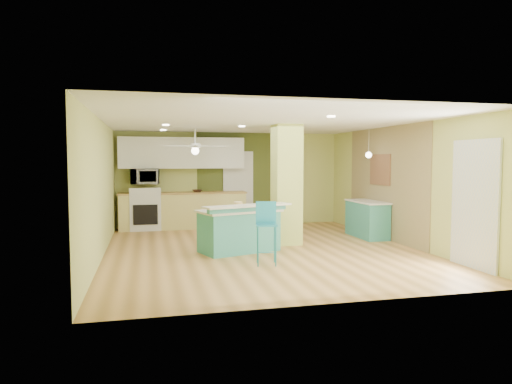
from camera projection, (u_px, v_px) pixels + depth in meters
floor at (262, 250)px, 9.01m from camera, size 6.00×7.00×0.01m
ceiling at (262, 122)px, 8.83m from camera, size 6.00×7.00×0.01m
wall_back at (231, 179)px, 12.32m from camera, size 6.00×0.01×2.50m
wall_front at (333, 203)px, 5.52m from camera, size 6.00×0.01×2.50m
wall_left at (101, 189)px, 8.22m from camera, size 0.01×7.00×2.50m
wall_right at (400, 185)px, 9.61m from camera, size 0.01×7.00×2.50m
wood_panel at (385, 183)px, 10.19m from camera, size 0.02×3.40×2.50m
olive_accent at (238, 179)px, 12.35m from camera, size 2.20×0.02×2.50m
interior_door at (238, 188)px, 12.34m from camera, size 0.82×0.05×2.00m
french_door at (474, 204)px, 7.39m from camera, size 0.04×1.08×2.10m
column at (286, 185)px, 9.55m from camera, size 0.55×0.55×2.50m
kitchen_run at (183, 210)px, 11.78m from camera, size 3.25×0.63×0.94m
stove at (145, 212)px, 11.55m from camera, size 0.76×0.66×1.08m
upper_cabinets at (182, 153)px, 11.79m from camera, size 3.20×0.34×0.80m
microwave at (145, 177)px, 11.50m from camera, size 0.70×0.48×0.39m
ceiling_fan at (195, 147)px, 10.55m from camera, size 1.41×1.41×0.61m
pendant_lamp at (369, 155)px, 10.21m from camera, size 0.14×0.14×0.69m
wall_decor at (380, 170)px, 10.36m from camera, size 0.03×0.90×0.70m
peninsula at (239, 229)px, 8.78m from camera, size 1.85×1.40×0.94m
bar_stool at (266, 222)px, 7.73m from camera, size 0.41×0.41×1.06m
side_counter at (367, 219)px, 10.45m from camera, size 0.55×1.29×0.83m
fruit_bowl at (197, 191)px, 11.76m from camera, size 0.28×0.28×0.07m
canister at (238, 206)px, 8.85m from camera, size 0.17×0.17×0.15m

